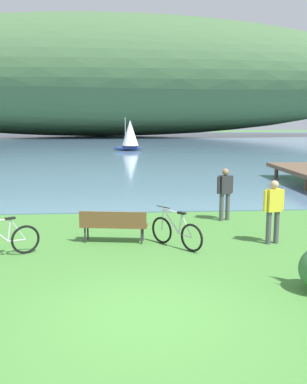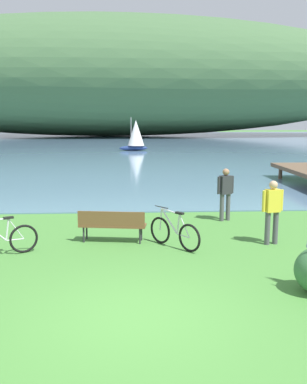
{
  "view_description": "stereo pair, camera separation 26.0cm",
  "coord_description": "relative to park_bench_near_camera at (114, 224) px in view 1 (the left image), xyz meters",
  "views": [
    {
      "loc": [
        -0.33,
        -6.99,
        3.36
      ],
      "look_at": [
        0.66,
        6.7,
        1.0
      ],
      "focal_mm": 41.24,
      "sensor_mm": 36.0,
      "label": 1
    },
    {
      "loc": [
        -0.07,
        -7.01,
        3.36
      ],
      "look_at": [
        0.66,
        6.7,
        1.0
      ],
      "focal_mm": 41.24,
      "sensor_mm": 36.0,
      "label": 2
    }
  ],
  "objects": [
    {
      "name": "person_on_the_grass",
      "position": [
        4.23,
        -0.41,
        0.46
      ],
      "size": [
        0.6,
        0.3,
        1.71
      ],
      "color": "#4C4C51",
      "rests_on": "ground"
    },
    {
      "name": "ground_plane",
      "position": [
        0.57,
        -4.56,
        -0.52
      ],
      "size": [
        200.0,
        200.0,
        0.0
      ],
      "primitive_type": "plane",
      "color": "#478438"
    },
    {
      "name": "park_bench_near_camera",
      "position": [
        0.0,
        0.0,
        0.0
      ],
      "size": [
        1.85,
        0.74,
        0.88
      ],
      "color": "brown",
      "rests_on": "ground"
    },
    {
      "name": "sailboat_mid_bay",
      "position": [
        1.06,
        31.93,
        1.04
      ],
      "size": [
        2.81,
        1.75,
        3.24
      ],
      "color": "navy",
      "rests_on": "bay_water"
    },
    {
      "name": "bay_water",
      "position": [
        0.57,
        43.64,
        -0.5
      ],
      "size": [
        180.0,
        80.0,
        0.04
      ],
      "primitive_type": "cube",
      "color": "#5B7F9E",
      "rests_on": "ground"
    },
    {
      "name": "bicycle_leaning_near_bench",
      "position": [
        -2.62,
        -1.09,
        -0.12
      ],
      "size": [
        1.57,
        0.92,
        1.01
      ],
      "color": "black",
      "rests_on": "ground"
    },
    {
      "name": "bicycle_beside_path",
      "position": [
        1.62,
        -0.57,
        -0.12
      ],
      "size": [
        1.19,
        1.39,
        1.01
      ],
      "color": "black",
      "rests_on": "ground"
    },
    {
      "name": "distant_hillside",
      "position": [
        -3.29,
        64.77,
        9.41
      ],
      "size": [
        102.88,
        28.0,
        19.78
      ],
      "primitive_type": "ellipsoid",
      "color": "#42663D",
      "rests_on": "bay_water"
    },
    {
      "name": "person_at_shoreline",
      "position": [
        3.57,
        2.32,
        0.46
      ],
      "size": [
        0.57,
        0.35,
        1.71
      ],
      "color": "#4C4C51",
      "rests_on": "ground"
    }
  ]
}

